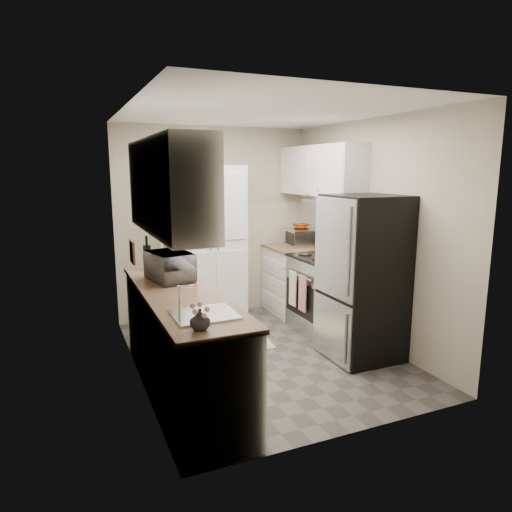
{
  "coord_description": "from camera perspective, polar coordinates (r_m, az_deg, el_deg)",
  "views": [
    {
      "loc": [
        -1.89,
        -4.18,
        1.96
      ],
      "look_at": [
        -0.02,
        0.15,
        1.05
      ],
      "focal_mm": 32.0,
      "sensor_mm": 36.0,
      "label": 1
    }
  ],
  "objects": [
    {
      "name": "wine_bottle",
      "position": [
        4.88,
        -13.46,
        0.21
      ],
      "size": [
        0.08,
        0.08,
        0.32
      ],
      "primitive_type": "cylinder",
      "color": "black",
      "rests_on": "countertop_left"
    },
    {
      "name": "refrigerator",
      "position": [
        4.84,
        13.23,
        -2.66
      ],
      "size": [
        0.7,
        0.72,
        1.7
      ],
      "primitive_type": "cube",
      "color": "#B7B7BC",
      "rests_on": "ground"
    },
    {
      "name": "fruit_basket",
      "position": [
        6.25,
        5.68,
        3.84
      ],
      "size": [
        0.23,
        0.23,
        0.1
      ],
      "primitive_type": null,
      "rotation": [
        0.0,
        0.0,
        0.0
      ],
      "color": "#F13D03",
      "rests_on": "toaster_oven"
    },
    {
      "name": "ground",
      "position": [
        4.99,
        0.96,
        -12.26
      ],
      "size": [
        3.2,
        3.2,
        0.0
      ],
      "primitive_type": "plane",
      "color": "#56514C",
      "rests_on": "ground"
    },
    {
      "name": "pantry_cabinet",
      "position": [
        5.83,
        -6.14,
        1.34
      ],
      "size": [
        0.9,
        0.55,
        2.0
      ],
      "primitive_type": "cube",
      "color": "white",
      "rests_on": "ground"
    },
    {
      "name": "electric_range",
      "position": [
        5.59,
        8.48,
        -4.61
      ],
      "size": [
        0.71,
        0.78,
        1.13
      ],
      "color": "#B7B7BC",
      "rests_on": "ground"
    },
    {
      "name": "base_cabinet_left",
      "position": [
        4.14,
        -9.3,
        -10.78
      ],
      "size": [
        0.6,
        2.3,
        0.88
      ],
      "primitive_type": "cube",
      "color": "white",
      "rests_on": "ground"
    },
    {
      "name": "cutting_board",
      "position": [
        5.05,
        -11.19,
        0.64
      ],
      "size": [
        0.06,
        0.26,
        0.32
      ],
      "primitive_type": "cube",
      "rotation": [
        0.0,
        0.0,
        -0.17
      ],
      "color": "#489745",
      "rests_on": "countertop_left"
    },
    {
      "name": "microwave",
      "position": [
        4.36,
        -10.67,
        -1.28
      ],
      "size": [
        0.43,
        0.55,
        0.27
      ],
      "primitive_type": "imported",
      "rotation": [
        0.0,
        0.0,
        1.78
      ],
      "color": "silver",
      "rests_on": "countertop_left"
    },
    {
      "name": "countertop_left",
      "position": [
        4.0,
        -9.5,
        -4.64
      ],
      "size": [
        0.63,
        2.33,
        0.04
      ],
      "primitive_type": "cube",
      "color": "#846647",
      "rests_on": "base_cabinet_left"
    },
    {
      "name": "kitchen_mat",
      "position": [
        5.44,
        -1.49,
        -10.16
      ],
      "size": [
        0.61,
        0.88,
        0.01
      ],
      "primitive_type": "cube",
      "rotation": [
        0.0,
        0.0,
        -0.12
      ],
      "color": "#D1C48A",
      "rests_on": "ground"
    },
    {
      "name": "toaster_oven",
      "position": [
        6.23,
        5.54,
        2.3
      ],
      "size": [
        0.36,
        0.43,
        0.23
      ],
      "primitive_type": "cube",
      "rotation": [
        0.0,
        0.0,
        -0.12
      ],
      "color": "silver",
      "rests_on": "countertop_right"
    },
    {
      "name": "countertop_right",
      "position": [
        6.18,
        4.82,
        0.97
      ],
      "size": [
        0.63,
        0.83,
        0.04
      ],
      "primitive_type": "cube",
      "color": "#846647",
      "rests_on": "base_cabinet_right"
    },
    {
      "name": "flower_vase",
      "position": [
        3.02,
        -7.01,
        -7.89
      ],
      "size": [
        0.17,
        0.17,
        0.14
      ],
      "primitive_type": "imported",
      "rotation": [
        0.0,
        0.0,
        0.31
      ],
      "color": "silver",
      "rests_on": "countertop_left"
    },
    {
      "name": "base_cabinet_right",
      "position": [
        6.28,
        4.76,
        -3.17
      ],
      "size": [
        0.6,
        0.8,
        0.88
      ],
      "primitive_type": "cube",
      "color": "white",
      "rests_on": "ground"
    },
    {
      "name": "room_shell",
      "position": [
        4.58,
        0.87,
        6.71
      ],
      "size": [
        2.64,
        3.24,
        2.52
      ],
      "color": "beige",
      "rests_on": "ground"
    }
  ]
}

